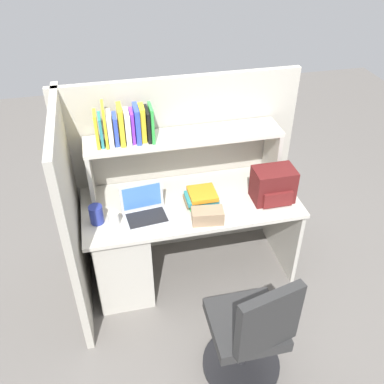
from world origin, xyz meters
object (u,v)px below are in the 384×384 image
computer_mouse (234,211)px  snack_canister (96,215)px  laptop (145,210)px  tissue_box (207,216)px  backpack (273,185)px  office_chair (250,336)px  paper_cup (114,219)px

computer_mouse → snack_canister: bearing=-172.3°
snack_canister → computer_mouse: bearing=-6.8°
laptop → tissue_box: (0.42, -0.16, -0.00)m
computer_mouse → backpack: bearing=31.2°
office_chair → snack_canister: bearing=-60.7°
laptop → backpack: (0.95, -0.02, 0.07)m
paper_cup → tissue_box: 0.65m
laptop → snack_canister: bearing=179.6°
snack_canister → office_chair: 1.30m
paper_cup → laptop: bearing=12.9°
paper_cup → snack_canister: snack_canister is taller
paper_cup → office_chair: office_chair is taller
office_chair → computer_mouse: bearing=-112.8°
paper_cup → office_chair: bearing=-49.4°
backpack → tissue_box: size_ratio=1.36×
backpack → computer_mouse: (-0.32, -0.10, -0.11)m
computer_mouse → paper_cup: (-0.85, 0.06, 0.04)m
laptop → paper_cup: size_ratio=3.20×
tissue_box → paper_cup: bearing=177.2°
tissue_box → office_chair: 0.84m
tissue_box → office_chair: office_chair is taller
paper_cup → tissue_box: (0.64, -0.11, -0.00)m
laptop → office_chair: laptop is taller
backpack → paper_cup: size_ratio=2.87×
tissue_box → snack_canister: size_ratio=1.62×
backpack → office_chair: (-0.45, -0.88, -0.46)m
computer_mouse → office_chair: size_ratio=0.11×
backpack → snack_canister: bearing=179.2°
laptop → paper_cup: 0.23m
backpack → paper_cup: backpack is taller
computer_mouse → paper_cup: size_ratio=1.00×
computer_mouse → laptop: bearing=-175.6°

